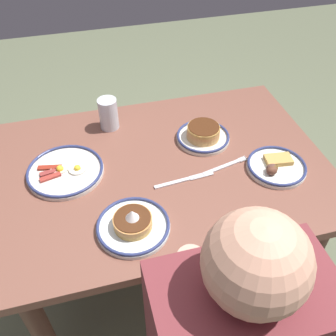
% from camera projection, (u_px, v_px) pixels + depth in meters
% --- Properties ---
extents(ground_plane, '(6.00, 6.00, 0.00)m').
position_uv_depth(ground_plane, '(163.00, 272.00, 1.88)').
color(ground_plane, '#636A4F').
extents(dining_table, '(1.23, 0.85, 0.72)m').
position_uv_depth(dining_table, '(161.00, 188.00, 1.46)').
color(dining_table, brown).
rests_on(dining_table, ground_plane).
extents(plate_near_main, '(0.21, 0.21, 0.06)m').
position_uv_depth(plate_near_main, '(203.00, 135.00, 1.48)').
color(plate_near_main, silver).
rests_on(plate_near_main, dining_table).
extents(plate_center_pancakes, '(0.22, 0.22, 0.05)m').
position_uv_depth(plate_center_pancakes, '(276.00, 166.00, 1.36)').
color(plate_center_pancakes, white).
rests_on(plate_center_pancakes, dining_table).
extents(plate_far_companion, '(0.27, 0.27, 0.04)m').
position_uv_depth(plate_far_companion, '(65.00, 171.00, 1.35)').
color(plate_far_companion, silver).
rests_on(plate_far_companion, dining_table).
extents(plate_far_side, '(0.23, 0.23, 0.08)m').
position_uv_depth(plate_far_side, '(133.00, 225.00, 1.16)').
color(plate_far_side, white).
rests_on(plate_far_side, dining_table).
extents(drinking_glass, '(0.08, 0.08, 0.13)m').
position_uv_depth(drinking_glass, '(109.00, 115.00, 1.52)').
color(drinking_glass, silver).
rests_on(drinking_glass, dining_table).
extents(fork_near, '(0.19, 0.06, 0.01)m').
position_uv_depth(fork_near, '(225.00, 166.00, 1.38)').
color(fork_near, silver).
rests_on(fork_near, dining_table).
extents(butter_knife, '(0.22, 0.04, 0.01)m').
position_uv_depth(butter_knife, '(184.00, 180.00, 1.33)').
color(butter_knife, silver).
rests_on(butter_knife, dining_table).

